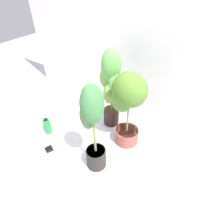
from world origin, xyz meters
TOP-DOWN VIEW (x-y plane):
  - ground_plane at (0.00, 0.00)m, footprint 8.00×8.00m
  - mylar_back_wall at (0.00, 0.86)m, footprint 3.20×0.01m
  - potted_plant_back_right at (0.35, 0.35)m, footprint 0.46×0.39m
  - potted_plant_back_center at (0.04, 0.50)m, footprint 0.34×0.28m
  - potted_plant_front_right at (0.27, -0.12)m, footprint 0.31×0.28m
  - hygrometer_box at (-0.27, -0.27)m, footprint 0.10×0.10m
  - nutrient_bottle at (-0.49, -0.07)m, footprint 0.08×0.08m

SIDE VIEW (x-z plane):
  - ground_plane at x=0.00m, z-range 0.00..0.00m
  - hygrometer_box at x=-0.27m, z-range 0.00..0.03m
  - nutrient_bottle at x=-0.49m, z-range -0.01..0.21m
  - potted_plant_front_right at x=0.27m, z-range 0.06..1.02m
  - potted_plant_back_right at x=0.35m, z-range 0.11..0.98m
  - potted_plant_back_center at x=0.04m, z-range 0.09..1.07m
  - mylar_back_wall at x=0.00m, z-range 0.00..2.00m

